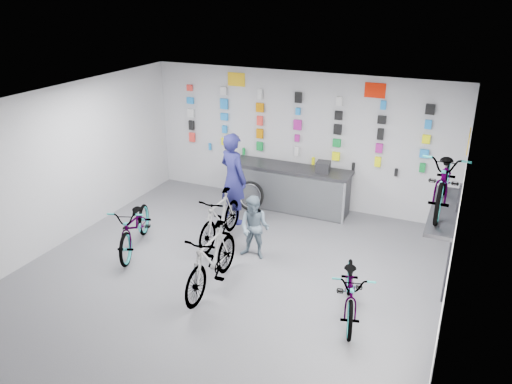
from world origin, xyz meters
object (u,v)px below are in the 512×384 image
at_px(bike_right, 351,288).
at_px(bike_service, 220,218).
at_px(bike_center, 212,259).
at_px(clerk, 233,178).
at_px(bike_left, 135,226).
at_px(counter, 290,189).
at_px(customer, 255,228).

bearing_deg(bike_right, bike_service, 141.87).
distance_m(bike_center, clerk, 2.61).
relative_size(bike_left, clerk, 0.95).
bearing_deg(bike_right, bike_center, 171.20).
relative_size(bike_left, bike_right, 1.07).
relative_size(counter, bike_center, 1.50).
height_order(bike_center, customer, customer).
xyz_separation_m(bike_right, customer, (-2.04, 0.99, 0.15)).
height_order(counter, bike_left, counter).
bearing_deg(bike_service, bike_left, -147.08).
relative_size(bike_service, customer, 1.42).
relative_size(bike_right, customer, 1.44).
distance_m(bike_left, bike_right, 4.25).
height_order(counter, clerk, clerk).
distance_m(counter, customer, 2.30).
xyz_separation_m(bike_left, customer, (2.19, 0.62, 0.12)).
distance_m(bike_center, bike_service, 1.62).
bearing_deg(customer, bike_service, 160.96).
bearing_deg(bike_left, counter, 34.20).
height_order(counter, bike_service, bike_service).
distance_m(bike_left, customer, 2.28).
distance_m(bike_right, clerk, 3.82).
relative_size(bike_center, clerk, 0.93).
bearing_deg(bike_right, counter, 109.43).
relative_size(counter, bike_left, 1.46).
height_order(bike_right, customer, customer).
bearing_deg(bike_left, customer, -5.25).
height_order(bike_left, bike_center, bike_center).
distance_m(clerk, customer, 1.64).
height_order(bike_left, bike_right, bike_left).
xyz_separation_m(counter, customer, (0.17, -2.29, 0.12)).
bearing_deg(bike_service, customer, -18.59).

